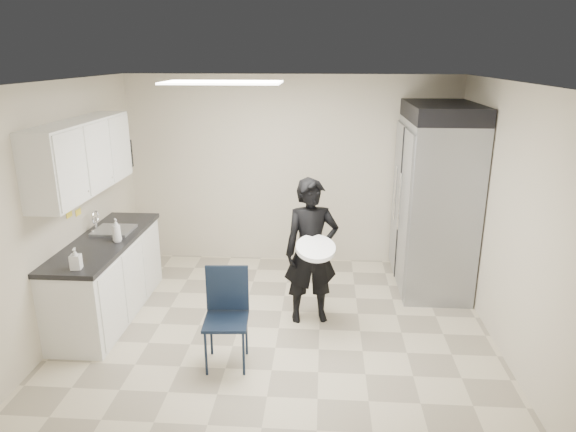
# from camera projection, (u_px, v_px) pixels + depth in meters

# --- Properties ---
(floor) EXTENTS (4.50, 4.50, 0.00)m
(floor) POSITION_uv_depth(u_px,v_px,m) (279.00, 328.00, 5.58)
(floor) COLOR #BFB396
(floor) RESTS_ON ground
(ceiling) EXTENTS (4.50, 4.50, 0.00)m
(ceiling) POSITION_uv_depth(u_px,v_px,m) (277.00, 82.00, 4.79)
(ceiling) COLOR silver
(ceiling) RESTS_ON back_wall
(back_wall) EXTENTS (4.50, 0.00, 4.50)m
(back_wall) POSITION_uv_depth(u_px,v_px,m) (291.00, 171.00, 7.09)
(back_wall) COLOR #BDB49B
(back_wall) RESTS_ON floor
(left_wall) EXTENTS (0.00, 4.00, 4.00)m
(left_wall) POSITION_uv_depth(u_px,v_px,m) (63.00, 210.00, 5.34)
(left_wall) COLOR #BDB49B
(left_wall) RESTS_ON floor
(right_wall) EXTENTS (0.00, 4.00, 4.00)m
(right_wall) POSITION_uv_depth(u_px,v_px,m) (506.00, 219.00, 5.03)
(right_wall) COLOR #BDB49B
(right_wall) RESTS_ON floor
(ceiling_panel) EXTENTS (1.20, 0.60, 0.02)m
(ceiling_panel) POSITION_uv_depth(u_px,v_px,m) (222.00, 82.00, 5.22)
(ceiling_panel) COLOR white
(ceiling_panel) RESTS_ON ceiling
(lower_counter) EXTENTS (0.60, 1.90, 0.86)m
(lower_counter) POSITION_uv_depth(u_px,v_px,m) (108.00, 279.00, 5.77)
(lower_counter) COLOR silver
(lower_counter) RESTS_ON floor
(countertop) EXTENTS (0.64, 1.95, 0.05)m
(countertop) POSITION_uv_depth(u_px,v_px,m) (103.00, 241.00, 5.63)
(countertop) COLOR black
(countertop) RESTS_ON lower_counter
(sink) EXTENTS (0.42, 0.40, 0.14)m
(sink) POSITION_uv_depth(u_px,v_px,m) (114.00, 235.00, 5.87)
(sink) COLOR gray
(sink) RESTS_ON countertop
(faucet) EXTENTS (0.02, 0.02, 0.24)m
(faucet) POSITION_uv_depth(u_px,v_px,m) (96.00, 222.00, 5.84)
(faucet) COLOR silver
(faucet) RESTS_ON countertop
(upper_cabinets) EXTENTS (0.35, 1.80, 0.75)m
(upper_cabinets) POSITION_uv_depth(u_px,v_px,m) (82.00, 156.00, 5.36)
(upper_cabinets) COLOR silver
(upper_cabinets) RESTS_ON left_wall
(towel_dispenser) EXTENTS (0.22, 0.30, 0.35)m
(towel_dispenser) POSITION_uv_depth(u_px,v_px,m) (120.00, 155.00, 6.52)
(towel_dispenser) COLOR black
(towel_dispenser) RESTS_ON left_wall
(notice_sticker_left) EXTENTS (0.00, 0.12, 0.07)m
(notice_sticker_left) POSITION_uv_depth(u_px,v_px,m) (69.00, 214.00, 5.45)
(notice_sticker_left) COLOR yellow
(notice_sticker_left) RESTS_ON left_wall
(notice_sticker_right) EXTENTS (0.00, 0.12, 0.07)m
(notice_sticker_right) POSITION_uv_depth(u_px,v_px,m) (78.00, 212.00, 5.66)
(notice_sticker_right) COLOR yellow
(notice_sticker_right) RESTS_ON left_wall
(commercial_fridge) EXTENTS (0.80, 1.35, 2.10)m
(commercial_fridge) POSITION_uv_depth(u_px,v_px,m) (434.00, 206.00, 6.35)
(commercial_fridge) COLOR gray
(commercial_fridge) RESTS_ON floor
(fridge_compressor) EXTENTS (0.80, 1.35, 0.20)m
(fridge_compressor) POSITION_uv_depth(u_px,v_px,m) (443.00, 112.00, 6.00)
(fridge_compressor) COLOR black
(fridge_compressor) RESTS_ON commercial_fridge
(folding_chair) EXTENTS (0.44, 0.44, 0.92)m
(folding_chair) POSITION_uv_depth(u_px,v_px,m) (226.00, 322.00, 4.80)
(folding_chair) COLOR black
(folding_chair) RESTS_ON floor
(man_tuxedo) EXTENTS (0.66, 0.51, 1.61)m
(man_tuxedo) POSITION_uv_depth(u_px,v_px,m) (311.00, 252.00, 5.54)
(man_tuxedo) COLOR black
(man_tuxedo) RESTS_ON floor
(bucket_lid) EXTENTS (0.48, 0.48, 0.05)m
(bucket_lid) POSITION_uv_depth(u_px,v_px,m) (316.00, 248.00, 5.27)
(bucket_lid) COLOR silver
(bucket_lid) RESTS_ON man_tuxedo
(soap_bottle_a) EXTENTS (0.14, 0.14, 0.26)m
(soap_bottle_a) POSITION_uv_depth(u_px,v_px,m) (116.00, 230.00, 5.51)
(soap_bottle_a) COLOR silver
(soap_bottle_a) RESTS_ON countertop
(soap_bottle_b) EXTENTS (0.11, 0.11, 0.21)m
(soap_bottle_b) POSITION_uv_depth(u_px,v_px,m) (75.00, 258.00, 4.81)
(soap_bottle_b) COLOR silver
(soap_bottle_b) RESTS_ON countertop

